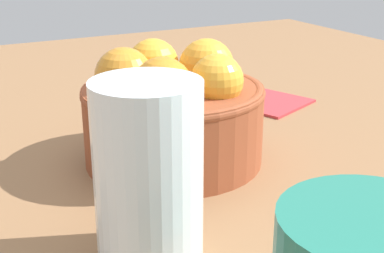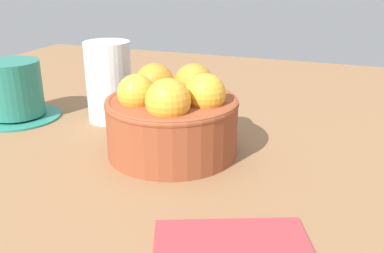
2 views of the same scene
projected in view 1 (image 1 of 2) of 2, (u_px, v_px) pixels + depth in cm
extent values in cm
cube|color=brown|center=(174.00, 176.00, 48.66)|extent=(118.89, 116.34, 3.24)
cylinder|color=brown|center=(173.00, 124.00, 46.93)|extent=(15.54, 15.54, 6.78)
torus|color=brown|center=(173.00, 91.00, 45.89)|extent=(15.74, 15.74, 1.00)
sphere|color=orange|center=(163.00, 88.00, 41.59)|extent=(4.83, 4.83, 4.83)
sphere|color=gold|center=(217.00, 80.00, 43.63)|extent=(4.37, 4.37, 4.37)
sphere|color=gold|center=(206.00, 66.00, 48.10)|extent=(4.97, 4.97, 4.97)
sphere|color=gold|center=(154.00, 64.00, 48.83)|extent=(4.69, 4.69, 4.69)
sphere|color=orange|center=(124.00, 76.00, 44.81)|extent=(4.91, 4.91, 4.91)
cylinder|color=silver|center=(149.00, 174.00, 31.87)|extent=(6.54, 6.54, 11.44)
cube|color=#B23338|center=(251.00, 97.00, 64.86)|extent=(14.98, 12.54, 0.60)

